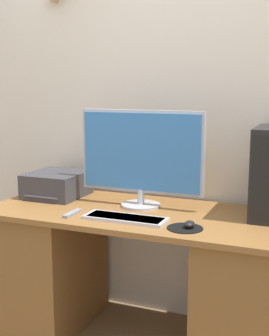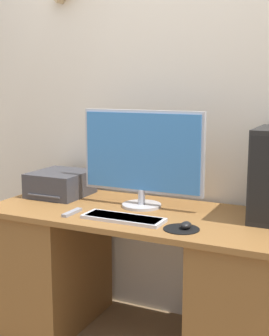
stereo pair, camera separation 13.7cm
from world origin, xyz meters
The scene contains 8 objects.
wall_back centered at (0.00, 0.79, 1.36)m, with size 6.40×0.13×2.78m.
desk centered at (0.00, 0.37, 0.40)m, with size 1.72×0.74×0.78m.
monitor centered at (-0.04, 0.47, 1.08)m, with size 0.73×0.22×0.55m.
keyboard centered at (-0.01, 0.18, 0.79)m, with size 0.43×0.15×0.02m.
mousepad centered at (0.31, 0.16, 0.78)m, with size 0.18×0.18×0.00m.
mouse centered at (0.33, 0.17, 0.80)m, with size 0.05×0.07×0.03m.
printer centered at (-0.62, 0.50, 0.85)m, with size 0.33×0.36×0.15m.
remote_control centered at (-0.32, 0.16, 0.79)m, with size 0.03×0.16×0.02m.
Camera 1 is at (0.92, -1.96, 1.47)m, focal length 50.00 mm.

